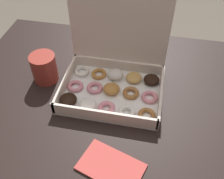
{
  "coord_description": "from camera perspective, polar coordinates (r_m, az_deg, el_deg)",
  "views": [
    {
      "loc": [
        0.11,
        -0.55,
        1.33
      ],
      "look_at": [
        0.0,
        0.01,
        0.74
      ],
      "focal_mm": 42.0,
      "sensor_mm": 36.0,
      "label": 1
    }
  ],
  "objects": [
    {
      "name": "dining_table",
      "position": [
        0.92,
        -0.29,
        -6.4
      ],
      "size": [
        0.99,
        0.75,
        0.72
      ],
      "color": "black",
      "rests_on": "ground_plane"
    },
    {
      "name": "donut_box",
      "position": [
        0.82,
        0.38,
        3.31
      ],
      "size": [
        0.31,
        0.24,
        0.28
      ],
      "color": "white",
      "rests_on": "dining_table"
    },
    {
      "name": "coffee_mug",
      "position": [
        0.88,
        -14.56,
        4.67
      ],
      "size": [
        0.08,
        0.08,
        0.1
      ],
      "color": "#A3382D",
      "rests_on": "dining_table"
    },
    {
      "name": "paper_napkin",
      "position": [
        0.69,
        -0.24,
        -16.49
      ],
      "size": [
        0.18,
        0.14,
        0.01
      ],
      "color": "#CC4C47",
      "rests_on": "dining_table"
    }
  ]
}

